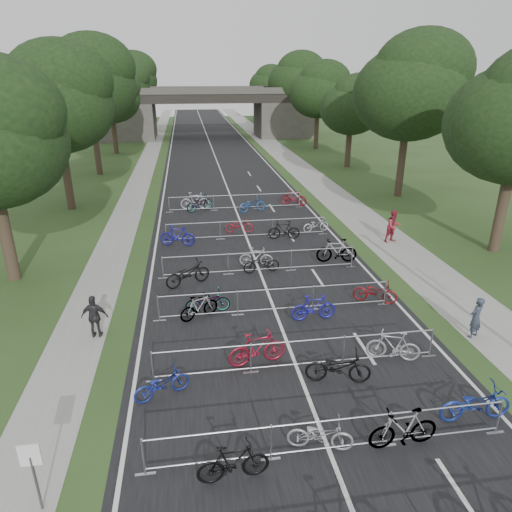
{
  "coord_description": "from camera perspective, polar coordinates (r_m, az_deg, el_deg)",
  "views": [
    {
      "loc": [
        -3.18,
        -4.92,
        9.01
      ],
      "look_at": [
        -0.28,
        14.45,
        1.1
      ],
      "focal_mm": 32.0,
      "sensor_mm": 36.0,
      "label": 1
    }
  ],
  "objects": [
    {
      "name": "bike_19",
      "position": [
        23.42,
        10.05,
        0.65
      ],
      "size": [
        2.12,
        0.83,
        1.24
      ],
      "primitive_type": "imported",
      "rotation": [
        0.0,
        0.0,
        4.59
      ],
      "color": "#A5A7AD",
      "rests_on": "ground"
    },
    {
      "name": "bike_25",
      "position": [
        32.53,
        -7.64,
        6.84
      ],
      "size": [
        2.06,
        0.69,
        1.22
      ],
      "primitive_type": "imported",
      "rotation": [
        0.0,
        0.0,
        1.51
      ],
      "color": "#A5A5AD",
      "rests_on": "ground"
    },
    {
      "name": "bike_13",
      "position": [
        18.46,
        -6.05,
        -5.71
      ],
      "size": [
        1.81,
        0.7,
        0.94
      ],
      "primitive_type": "imported",
      "rotation": [
        0.0,
        0.0,
        1.62
      ],
      "color": "#A5A7AD",
      "rests_on": "ground"
    },
    {
      "name": "bike_11",
      "position": [
        16.16,
        16.79,
        -10.71
      ],
      "size": [
        1.84,
        1.08,
        1.06
      ],
      "primitive_type": "imported",
      "rotation": [
        0.0,
        0.0,
        4.36
      ],
      "color": "#A2A0A8",
      "rests_on": "ground"
    },
    {
      "name": "barrier_row_4",
      "position": [
        21.88,
        0.51,
        -0.77
      ],
      "size": [
        9.7,
        0.08,
        1.1
      ],
      "color": "#A5A7AD",
      "rests_on": "ground"
    },
    {
      "name": "overpass_bridge",
      "position": [
        70.2,
        -6.18,
        17.4
      ],
      "size": [
        31.0,
        8.0,
        7.05
      ],
      "color": "#41403A",
      "rests_on": "ground"
    },
    {
      "name": "pedestrian_c",
      "position": [
        17.57,
        -19.5,
        -7.19
      ],
      "size": [
        1.0,
        0.51,
        1.64
      ],
      "primitive_type": "imported",
      "rotation": [
        0.0,
        0.0,
        3.03
      ],
      "color": "#28272A",
      "rests_on": "ground"
    },
    {
      "name": "tree_right_3",
      "position": [
        59.17,
        7.93,
        19.78
      ],
      "size": [
        7.17,
        7.17,
        10.93
      ],
      "color": "#33261C",
      "rests_on": "ground"
    },
    {
      "name": "tree_right_4",
      "position": [
        70.75,
        5.13,
        21.02
      ],
      "size": [
        8.18,
        8.18,
        12.47
      ],
      "color": "#33261C",
      "rests_on": "ground"
    },
    {
      "name": "bike_9",
      "position": [
        15.25,
        0.15,
        -11.51
      ],
      "size": [
        2.04,
        0.88,
        1.19
      ],
      "primitive_type": "imported",
      "rotation": [
        0.0,
        0.0,
        1.74
      ],
      "color": "maroon",
      "rests_on": "ground"
    },
    {
      "name": "bike_8",
      "position": [
        14.27,
        -11.71,
        -15.4
      ],
      "size": [
        1.82,
        1.21,
        0.9
      ],
      "primitive_type": "imported",
      "rotation": [
        0.0,
        0.0,
        1.96
      ],
      "color": "navy",
      "rests_on": "ground"
    },
    {
      "name": "barrier_row_5",
      "position": [
        26.51,
        -1.18,
        3.37
      ],
      "size": [
        9.7,
        0.08,
        1.1
      ],
      "color": "#A5A7AD",
      "rests_on": "ground"
    },
    {
      "name": "barrier_row_3",
      "position": [
        18.31,
        2.47,
        -5.57
      ],
      "size": [
        9.7,
        0.08,
        1.1
      ],
      "color": "#A5A7AD",
      "rests_on": "ground"
    },
    {
      "name": "tree_left_3",
      "position": [
        57.49,
        -17.67,
        18.52
      ],
      "size": [
        6.72,
        6.72,
        10.25
      ],
      "color": "#33261C",
      "rests_on": "ground"
    },
    {
      "name": "tree_right_5",
      "position": [
        82.53,
        3.05,
        19.84
      ],
      "size": [
        6.16,
        6.16,
        9.39
      ],
      "color": "#33261C",
      "rests_on": "ground"
    },
    {
      "name": "tree_right_1",
      "position": [
        36.68,
        18.93,
        19.16
      ],
      "size": [
        8.18,
        8.18,
        12.47
      ],
      "color": "#33261C",
      "rests_on": "ground"
    },
    {
      "name": "tree_right_6",
      "position": [
        94.28,
        1.53,
        20.72
      ],
      "size": [
        7.17,
        7.17,
        10.93
      ],
      "color": "#33261C",
      "rests_on": "ground"
    },
    {
      "name": "bike_6",
      "position": [
        13.0,
        17.96,
        -19.82
      ],
      "size": [
        1.9,
        0.61,
        1.13
      ],
      "primitive_type": "imported",
      "rotation": [
        0.0,
        0.0,
        4.75
      ],
      "color": "#A5A7AD",
      "rests_on": "ground"
    },
    {
      "name": "bike_20",
      "position": [
        25.66,
        -9.79,
        2.53
      ],
      "size": [
        2.08,
        1.06,
        1.2
      ],
      "primitive_type": "imported",
      "rotation": [
        0.0,
        0.0,
        1.31
      ],
      "color": "navy",
      "rests_on": "ground"
    },
    {
      "name": "bike_21",
      "position": [
        27.47,
        -2.12,
        3.81
      ],
      "size": [
        1.73,
        0.72,
        0.89
      ],
      "primitive_type": "imported",
      "rotation": [
        0.0,
        0.0,
        1.49
      ],
      "color": "maroon",
      "rests_on": "ground"
    },
    {
      "name": "lane_markings",
      "position": [
        55.74,
        -5.27,
        12.61
      ],
      "size": [
        0.12,
        140.0,
        0.0
      ],
      "primitive_type": "cube",
      "color": "silver",
      "rests_on": "ground"
    },
    {
      "name": "bike_15",
      "position": [
        19.77,
        14.7,
        -4.36
      ],
      "size": [
        1.92,
        1.3,
        0.95
      ],
      "primitive_type": "imported",
      "rotation": [
        0.0,
        0.0,
        1.16
      ],
      "color": "maroon",
      "rests_on": "ground"
    },
    {
      "name": "bike_12",
      "position": [
        18.04,
        -7.12,
        -6.34
      ],
      "size": [
        1.7,
        1.2,
        1.0
      ],
      "primitive_type": "imported",
      "rotation": [
        0.0,
        0.0,
        2.06
      ],
      "color": "#A5A7AD",
      "rests_on": "ground"
    },
    {
      "name": "bike_4",
      "position": [
        11.72,
        -2.86,
        -24.42
      ],
      "size": [
        1.78,
        0.63,
        1.05
      ],
      "primitive_type": "imported",
      "rotation": [
        0.0,
        0.0,
        1.65
      ],
      "color": "black",
      "rests_on": "ground"
    },
    {
      "name": "barrier_row_6",
      "position": [
        32.21,
        -2.57,
        6.74
      ],
      "size": [
        9.7,
        0.08,
        1.1
      ],
      "color": "#A5A7AD",
      "rests_on": "ground"
    },
    {
      "name": "tree_left_6",
      "position": [
        93.24,
        -14.44,
        19.81
      ],
      "size": [
        6.72,
        6.72,
        10.25
      ],
      "color": "#33261C",
      "rests_on": "ground"
    },
    {
      "name": "bike_10",
      "position": [
        14.74,
        10.23,
        -13.53
      ],
      "size": [
        2.14,
        1.12,
        1.07
      ],
      "primitive_type": "imported",
      "rotation": [
        0.0,
        0.0,
        1.36
      ],
      "color": "black",
      "rests_on": "ground"
    },
    {
      "name": "pedestrian_b",
      "position": [
        26.93,
        16.8,
        3.56
      ],
      "size": [
        1.04,
        0.9,
        1.85
      ],
      "primitive_type": "imported",
      "rotation": [
        0.0,
        0.0,
        0.24
      ],
      "color": "maroon",
      "rests_on": "ground"
    },
    {
      "name": "bike_14",
      "position": [
        17.92,
        7.21,
        -6.42
      ],
      "size": [
        1.79,
        0.54,
        1.07
      ],
      "primitive_type": "imported",
      "rotation": [
        0.0,
        0.0,
        1.59
      ],
      "color": "#1D1DA0",
      "rests_on": "ground"
    },
    {
      "name": "tree_left_5",
      "position": [
        81.27,
        -15.33,
        20.65
      ],
      "size": [
        8.4,
        8.4,
        12.81
      ],
      "color": "#33261C",
      "rests_on": "ground"
    },
    {
      "name": "sidewalk_right",
      "position": [
        56.76,
        3.02,
        12.84
      ],
      "size": [
        3.0,
        140.0,
        0.01
      ],
      "primitive_type": "cube",
      "color": "gray",
      "rests_on": "ground"
    },
    {
      "name": "bike_17",
      "position": [
        22.56,
        0.03,
        -0.15
      ],
      "size": [
        1.75,
        0.82,
        1.01
      ],
      "primitive_type": "imported",
      "rotation": [
        0.0,
        0.0,
        1.36
      ],
      "color": "#A8A9AF",
      "rests_on": "ground"
    },
    {
      "name": "bike_5",
      "position": [
        12.56,
        8.03,
        -21.25
      ],
      "size": [
        1.79,
        1.0,
        0.89
      ],
      "primitive_type": "imported",
      "rotation": [
        0.0,
        0.0,
        1.32
      ],
      "color": "#9A99A0",
      "rests_on": "ground"
    },
    {
      "name": "bike_18",
      "position": [
        21.91,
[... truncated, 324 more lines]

